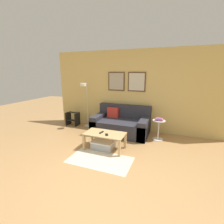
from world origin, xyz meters
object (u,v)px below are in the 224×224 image
(storage_bin, at_px, (103,144))
(remote_control, at_px, (101,132))
(side_table, at_px, (158,128))
(step_stool, at_px, (73,118))
(coffee_table, at_px, (105,136))
(couch, at_px, (121,124))
(floor_lamp, at_px, (85,98))
(cell_phone, at_px, (107,135))
(book_stack, at_px, (159,119))

(storage_bin, bearing_deg, remote_control, -154.47)
(side_table, bearing_deg, step_stool, 176.02)
(coffee_table, height_order, storage_bin, coffee_table)
(couch, xyz_separation_m, remote_control, (-0.12, -1.18, 0.14))
(couch, bearing_deg, step_stool, 176.53)
(side_table, distance_m, step_stool, 3.01)
(storage_bin, relative_size, floor_lamp, 0.36)
(cell_phone, bearing_deg, couch, 64.74)
(couch, height_order, side_table, couch)
(couch, height_order, remote_control, couch)
(storage_bin, relative_size, book_stack, 2.56)
(floor_lamp, bearing_deg, cell_phone, -44.94)
(remote_control, bearing_deg, storage_bin, 36.72)
(side_table, distance_m, remote_control, 1.66)
(floor_lamp, relative_size, book_stack, 7.09)
(floor_lamp, distance_m, side_table, 2.55)
(couch, distance_m, storage_bin, 1.18)
(couch, relative_size, coffee_table, 1.70)
(couch, distance_m, step_stool, 1.87)
(couch, bearing_deg, book_stack, -5.48)
(storage_bin, xyz_separation_m, floor_lamp, (-1.23, 1.26, 0.92))
(book_stack, bearing_deg, coffee_table, -138.04)
(coffee_table, distance_m, storage_bin, 0.24)
(coffee_table, relative_size, floor_lamp, 0.66)
(cell_phone, bearing_deg, step_stool, 116.88)
(storage_bin, xyz_separation_m, cell_phone, (0.13, -0.09, 0.32))
(side_table, relative_size, remote_control, 3.81)
(storage_bin, xyz_separation_m, side_table, (1.22, 1.06, 0.24))
(couch, xyz_separation_m, storage_bin, (-0.08, -1.16, -0.19))
(coffee_table, xyz_separation_m, remote_control, (-0.09, -0.01, 0.09))
(floor_lamp, bearing_deg, step_stool, 178.83)
(cell_phone, relative_size, step_stool, 0.30)
(coffee_table, bearing_deg, book_stack, 41.96)
(storage_bin, height_order, book_stack, book_stack)
(coffee_table, bearing_deg, cell_phone, -43.72)
(coffee_table, distance_m, floor_lamp, 1.93)
(storage_bin, bearing_deg, side_table, 41.21)
(book_stack, bearing_deg, remote_control, -139.83)
(book_stack, bearing_deg, cell_phone, -133.73)
(floor_lamp, height_order, side_table, floor_lamp)
(side_table, bearing_deg, storage_bin, -138.79)
(storage_bin, relative_size, side_table, 0.96)
(storage_bin, distance_m, book_stack, 1.69)
(step_stool, bearing_deg, coffee_table, -35.11)
(coffee_table, height_order, floor_lamp, floor_lamp)
(book_stack, height_order, remote_control, book_stack)
(remote_control, bearing_deg, step_stool, 154.59)
(side_table, relative_size, step_stool, 1.23)
(couch, relative_size, book_stack, 7.90)
(couch, relative_size, side_table, 2.96)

